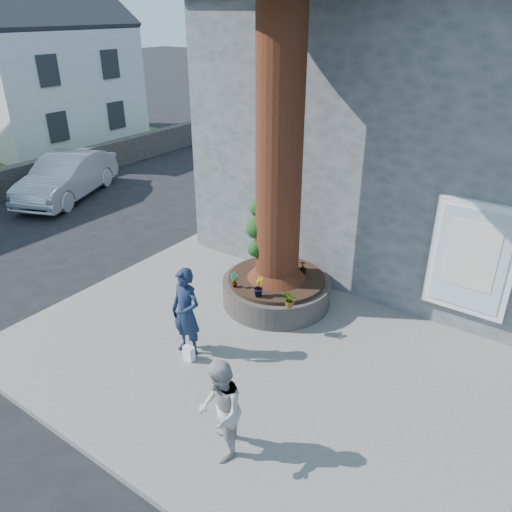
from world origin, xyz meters
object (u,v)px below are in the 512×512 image
Objects in this scene: man at (186,312)px; a_board_sign at (59,192)px; planter at (276,289)px; woman at (220,411)px; car_silver at (67,177)px.

man reaches higher than a_board_sign.
woman is (1.62, -3.87, 0.49)m from planter.
car_silver is 0.93m from a_board_sign.
woman is 1.56× the size of a_board_sign.
a_board_sign reaches higher than planter.
car_silver is at bearing -156.58° from woman.
man is 1.09× the size of woman.
man is 0.38× the size of car_silver.
planter is 1.36× the size of man.
a_board_sign is at bearing -154.54° from woman.
planter is 9.12m from a_board_sign.
a_board_sign is (-9.07, 1.00, 0.09)m from planter.
car_silver is (-9.59, 1.73, 0.31)m from planter.
woman is at bearing -35.87° from man.
car_silver is at bearing 169.80° from planter.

